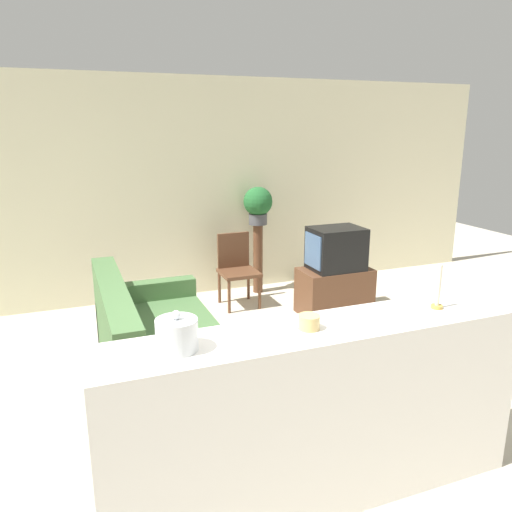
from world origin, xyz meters
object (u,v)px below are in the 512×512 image
decorative_bowl (177,335)px  couch (159,350)px  potted_plant (258,204)px  wooden_chair (237,266)px  television (336,249)px

decorative_bowl → couch: bearing=83.8°
potted_plant → couch: bearing=-130.5°
wooden_chair → potted_plant: potted_plant is taller
potted_plant → decorative_bowl: potted_plant is taller
television → potted_plant: bearing=117.6°
wooden_chair → decorative_bowl: 3.63m
couch → decorative_bowl: size_ratio=9.36×
decorative_bowl → potted_plant: bearing=62.9°
couch → decorative_bowl: (-0.18, -1.65, 0.84)m
potted_plant → decorative_bowl: size_ratio=2.33×
decorative_bowl → television: bearing=47.1°
television → wooden_chair: bearing=143.2°
couch → television: (2.19, 0.91, 0.47)m
television → decorative_bowl: bearing=-132.9°
couch → potted_plant: (1.66, 1.94, 0.86)m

